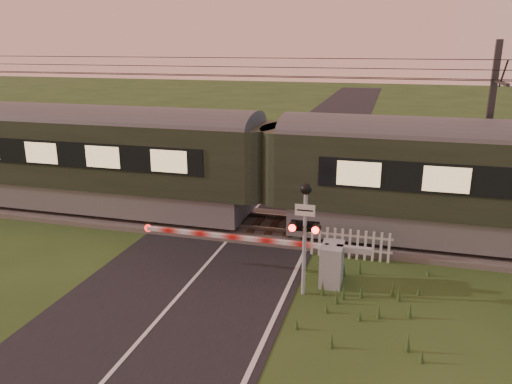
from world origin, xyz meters
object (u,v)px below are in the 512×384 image
(crossing_signal, at_px, (305,219))
(train, at_px, (270,169))
(catenary_mast, at_px, (488,134))
(picket_fence, at_px, (350,244))
(boom_gate, at_px, (322,261))

(crossing_signal, bearing_deg, train, 114.59)
(catenary_mast, bearing_deg, train, -163.19)
(picket_fence, distance_m, catenary_mast, 6.64)
(picket_fence, bearing_deg, train, 148.53)
(picket_fence, height_order, catenary_mast, catenary_mast)
(boom_gate, distance_m, catenary_mast, 8.23)
(boom_gate, relative_size, crossing_signal, 2.19)
(crossing_signal, relative_size, catenary_mast, 0.47)
(boom_gate, distance_m, crossing_signal, 1.75)
(train, distance_m, picket_fence, 4.04)
(train, distance_m, boom_gate, 4.77)
(picket_fence, xyz_separation_m, catenary_mast, (4.27, 4.12, 3.00))
(crossing_signal, xyz_separation_m, catenary_mast, (5.26, 6.82, 1.33))
(boom_gate, relative_size, catenary_mast, 1.03)
(crossing_signal, height_order, catenary_mast, catenary_mast)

